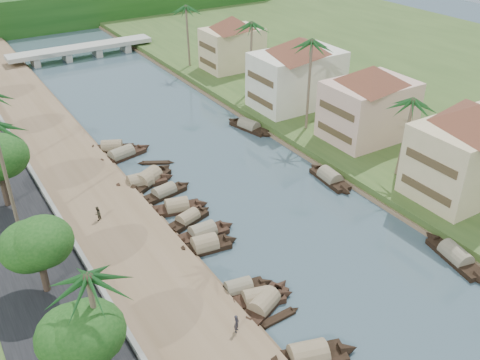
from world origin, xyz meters
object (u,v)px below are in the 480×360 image
sampan_1 (308,357)px  bridge (81,49)px  person_near (237,323)px  building_near (470,149)px

sampan_1 → bridge: bearing=101.1°
sampan_1 → person_near: 5.91m
bridge → person_near: bridge is taller
bridge → building_near: building_near is taller
sampan_1 → building_near: bearing=35.2°
bridge → building_near: 76.54m
building_near → person_near: 32.33m
sampan_1 → person_near: person_near is taller
building_near → person_near: size_ratio=9.36×
bridge → building_near: (18.99, -74.00, 4.66)m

